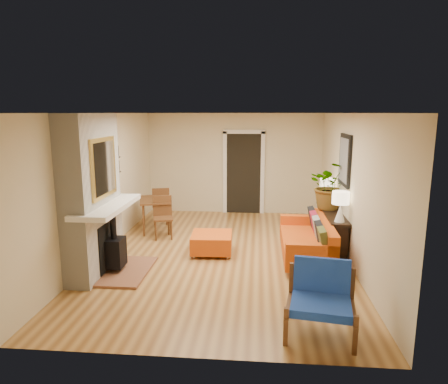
{
  "coord_description": "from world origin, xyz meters",
  "views": [
    {
      "loc": [
        0.64,
        -7.08,
        2.6
      ],
      "look_at": [
        0.0,
        0.2,
        1.15
      ],
      "focal_mm": 32.0,
      "sensor_mm": 36.0,
      "label": 1
    }
  ],
  "objects": [
    {
      "name": "fireplace",
      "position": [
        -2.0,
        -1.0,
        1.24
      ],
      "size": [
        1.09,
        1.68,
        2.6
      ],
      "color": "white",
      "rests_on": "ground"
    },
    {
      "name": "dining_table",
      "position": [
        -1.58,
        1.44,
        0.58
      ],
      "size": [
        1.0,
        1.67,
        0.88
      ],
      "color": "brown",
      "rests_on": "ground"
    },
    {
      "name": "ottoman",
      "position": [
        -0.22,
        0.04,
        0.22
      ],
      "size": [
        0.78,
        0.78,
        0.38
      ],
      "color": "silver",
      "rests_on": "ground"
    },
    {
      "name": "lamp_far",
      "position": [
        2.07,
        1.28,
        1.06
      ],
      "size": [
        0.3,
        0.3,
        0.54
      ],
      "color": "white",
      "rests_on": "console_table"
    },
    {
      "name": "blue_chair",
      "position": [
        1.42,
        -2.52,
        0.45
      ],
      "size": [
        0.91,
        0.9,
        0.84
      ],
      "color": "brown",
      "rests_on": "ground"
    },
    {
      "name": "room_shell",
      "position": [
        0.6,
        2.63,
        1.24
      ],
      "size": [
        6.5,
        6.5,
        6.5
      ],
      "color": "#BB8A48",
      "rests_on": "ground"
    },
    {
      "name": "sofa",
      "position": [
        1.59,
        -0.05,
        0.34
      ],
      "size": [
        0.86,
        1.97,
        0.78
      ],
      "color": "silver",
      "rests_on": "ground"
    },
    {
      "name": "houseplant",
      "position": [
        2.06,
        0.8,
        1.2
      ],
      "size": [
        0.91,
        0.81,
        0.96
      ],
      "primitive_type": "imported",
      "rotation": [
        0.0,
        0.0,
        0.08
      ],
      "color": "#1E5919",
      "rests_on": "console_table"
    },
    {
      "name": "console_table",
      "position": [
        2.07,
        0.57,
        0.58
      ],
      "size": [
        0.34,
        1.85,
        0.72
      ],
      "color": "black",
      "rests_on": "ground"
    },
    {
      "name": "lamp_near",
      "position": [
        2.07,
        -0.16,
        1.06
      ],
      "size": [
        0.3,
        0.3,
        0.54
      ],
      "color": "white",
      "rests_on": "console_table"
    }
  ]
}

